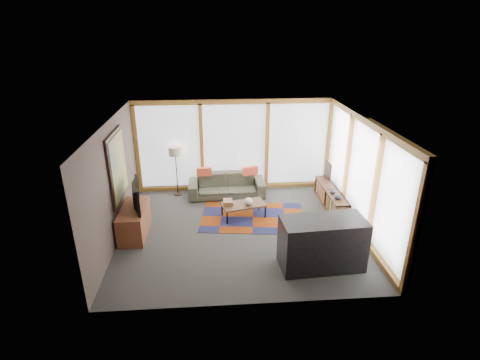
{
  "coord_description": "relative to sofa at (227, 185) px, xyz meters",
  "views": [
    {
      "loc": [
        -0.61,
        -7.58,
        4.43
      ],
      "look_at": [
        0.0,
        0.4,
        1.1
      ],
      "focal_mm": 28.0,
      "sensor_mm": 36.0,
      "label": 1
    }
  ],
  "objects": [
    {
      "name": "tv_console",
      "position": [
        -2.18,
        -1.92,
        0.02
      ],
      "size": [
        0.54,
        1.3,
        0.65
      ],
      "primitive_type": "cube",
      "color": "brown",
      "rests_on": "ground"
    },
    {
      "name": "rug",
      "position": [
        0.59,
        -1.35,
        -0.3
      ],
      "size": [
        2.71,
        1.92,
        0.01
      ],
      "primitive_type": "cube",
      "rotation": [
        0.0,
        0.0,
        -0.12
      ],
      "color": "#712B09",
      "rests_on": "ground"
    },
    {
      "name": "shelf_picture",
      "position": [
        2.79,
        -0.13,
        0.41
      ],
      "size": [
        0.08,
        0.35,
        0.46
      ],
      "primitive_type": "cube",
      "rotation": [
        0.0,
        0.0,
        0.11
      ],
      "color": "black",
      "rests_on": "bookshelf"
    },
    {
      "name": "bowl_b",
      "position": [
        2.64,
        -1.13,
        0.22
      ],
      "size": [
        0.17,
        0.17,
        0.07
      ],
      "primitive_type": "ellipsoid",
      "rotation": [
        0.0,
        0.0,
        -0.17
      ],
      "color": "black",
      "rests_on": "bookshelf"
    },
    {
      "name": "pillow_left",
      "position": [
        -0.61,
        0.01,
        0.42
      ],
      "size": [
        0.42,
        0.16,
        0.23
      ],
      "primitive_type": "cube",
      "rotation": [
        0.0,
        0.0,
        0.08
      ],
      "color": "#CE472E",
      "rests_on": "sofa"
    },
    {
      "name": "vase",
      "position": [
        0.48,
        -1.34,
        0.13
      ],
      "size": [
        0.22,
        0.22,
        0.18
      ],
      "primitive_type": "ellipsoid",
      "rotation": [
        0.0,
        0.0,
        -0.07
      ],
      "color": "silver",
      "rests_on": "coffee_table"
    },
    {
      "name": "bookshelf",
      "position": [
        2.68,
        -0.9,
        -0.06
      ],
      "size": [
        0.35,
        1.95,
        0.49
      ],
      "primitive_type": null,
      "color": "#372315",
      "rests_on": "ground"
    },
    {
      "name": "sofa",
      "position": [
        0.0,
        0.0,
        0.0
      ],
      "size": [
        2.11,
        0.86,
        0.61
      ],
      "primitive_type": "imported",
      "rotation": [
        0.0,
        0.0,
        0.02
      ],
      "color": "#383B2D",
      "rests_on": "ground"
    },
    {
      "name": "ground",
      "position": [
        0.25,
        -1.95,
        -0.31
      ],
      "size": [
        5.5,
        5.5,
        0.0
      ],
      "primitive_type": "plane",
      "color": "#2D2E2B",
      "rests_on": "ground"
    },
    {
      "name": "pillow_right",
      "position": [
        0.65,
        -0.02,
        0.42
      ],
      "size": [
        0.44,
        0.23,
        0.23
      ],
      "primitive_type": "cube",
      "rotation": [
        0.0,
        0.0,
        0.26
      ],
      "color": "#CE472E",
      "rests_on": "sofa"
    },
    {
      "name": "bar_counter",
      "position": [
        1.71,
        -3.44,
        0.2
      ],
      "size": [
        1.65,
        0.86,
        1.02
      ],
      "primitive_type": "cube",
      "rotation": [
        0.0,
        0.0,
        0.07
      ],
      "color": "black",
      "rests_on": "ground"
    },
    {
      "name": "room_envelope",
      "position": [
        0.75,
        -1.39,
        1.23
      ],
      "size": [
        5.52,
        5.02,
        2.62
      ],
      "color": "#463833",
      "rests_on": "ground"
    },
    {
      "name": "bowl_a",
      "position": [
        2.67,
        -1.46,
        0.23
      ],
      "size": [
        0.22,
        0.22,
        0.11
      ],
      "primitive_type": "ellipsoid",
      "rotation": [
        0.0,
        0.0,
        -0.03
      ],
      "color": "black",
      "rests_on": "bookshelf"
    },
    {
      "name": "television",
      "position": [
        -2.15,
        -1.91,
        0.65
      ],
      "size": [
        0.35,
        1.05,
        0.6
      ],
      "primitive_type": "imported",
      "rotation": [
        0.0,
        0.0,
        1.78
      ],
      "color": "black",
      "rests_on": "tv_console"
    },
    {
      "name": "floor_lamp",
      "position": [
        -1.37,
        0.18,
        0.4
      ],
      "size": [
        0.35,
        0.35,
        1.41
      ],
      "primitive_type": null,
      "color": "black",
      "rests_on": "ground"
    },
    {
      "name": "coffee_table",
      "position": [
        0.36,
        -1.29,
        -0.13
      ],
      "size": [
        1.15,
        0.77,
        0.35
      ],
      "primitive_type": null,
      "rotation": [
        0.0,
        0.0,
        0.24
      ],
      "color": "#372315",
      "rests_on": "ground"
    },
    {
      "name": "book_stack",
      "position": [
        -0.02,
        -1.26,
        0.09
      ],
      "size": [
        0.23,
        0.28,
        0.09
      ],
      "primitive_type": "cube",
      "rotation": [
        0.0,
        0.0,
        -0.0
      ],
      "color": "brown",
      "rests_on": "coffee_table"
    }
  ]
}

